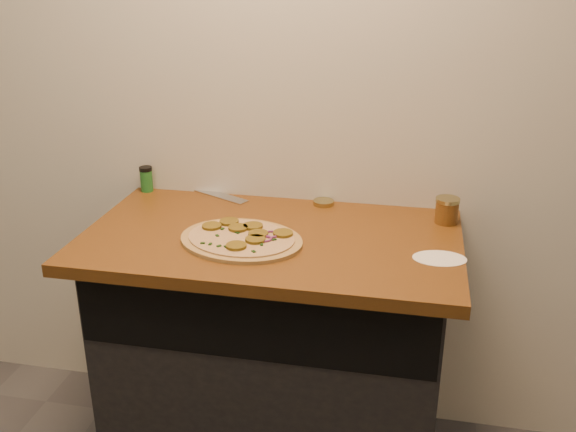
% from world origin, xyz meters
% --- Properties ---
extents(cabinet, '(1.10, 0.60, 0.86)m').
position_xyz_m(cabinet, '(0.00, 1.45, 0.43)').
color(cabinet, black).
rests_on(cabinet, ground).
extents(countertop, '(1.20, 0.70, 0.04)m').
position_xyz_m(countertop, '(0.00, 1.42, 0.88)').
color(countertop, brown).
rests_on(countertop, cabinet).
extents(pizza, '(0.46, 0.46, 0.03)m').
position_xyz_m(pizza, '(-0.08, 1.34, 0.91)').
color(pizza, tan).
rests_on(pizza, countertop).
extents(chefs_knife, '(0.34, 0.20, 0.02)m').
position_xyz_m(chefs_knife, '(-0.34, 1.76, 0.91)').
color(chefs_knife, '#B7BAC1').
rests_on(chefs_knife, countertop).
extents(mason_jar_lid, '(0.10, 0.10, 0.02)m').
position_xyz_m(mason_jar_lid, '(0.13, 1.71, 0.91)').
color(mason_jar_lid, '#9D915B').
rests_on(mason_jar_lid, countertop).
extents(salsa_jar, '(0.08, 0.08, 0.09)m').
position_xyz_m(salsa_jar, '(0.55, 1.63, 0.94)').
color(salsa_jar, maroon).
rests_on(salsa_jar, countertop).
extents(spice_shaker, '(0.05, 0.05, 0.10)m').
position_xyz_m(spice_shaker, '(-0.55, 1.72, 0.95)').
color(spice_shaker, '#1F6425').
rests_on(spice_shaker, countertop).
extents(flour_spill, '(0.18, 0.18, 0.00)m').
position_xyz_m(flour_spill, '(0.53, 1.34, 0.90)').
color(flour_spill, silver).
rests_on(flour_spill, countertop).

